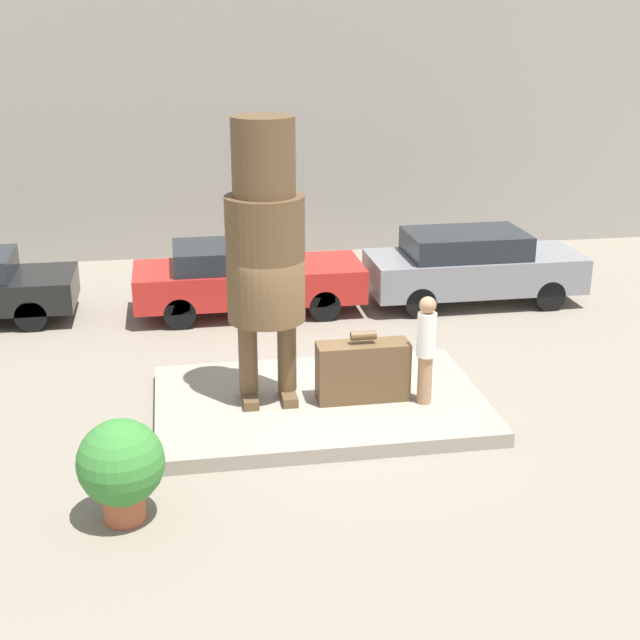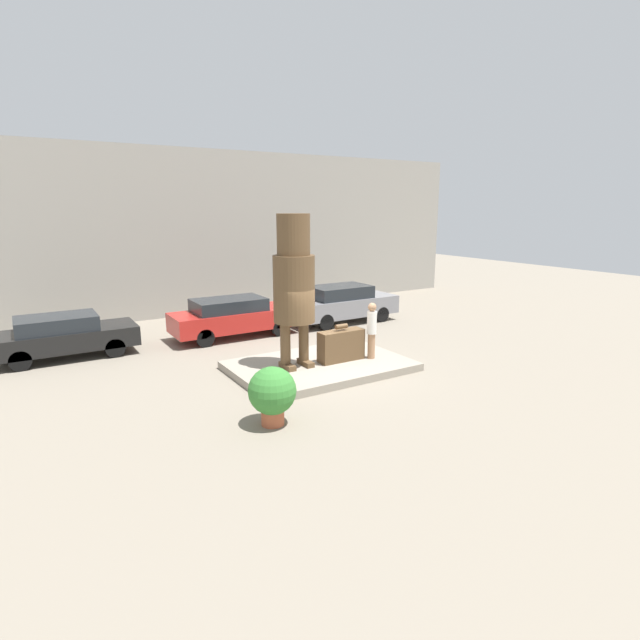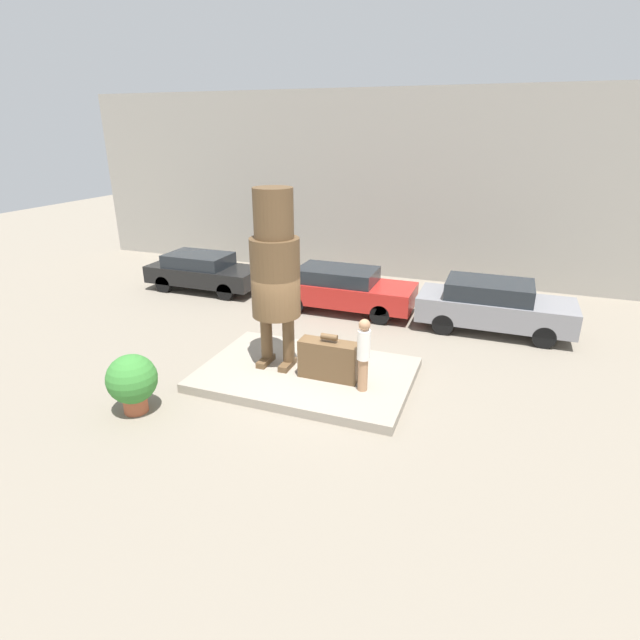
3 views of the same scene
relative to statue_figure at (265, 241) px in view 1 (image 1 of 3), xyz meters
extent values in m
plane|color=gray|center=(0.80, -0.09, -2.77)|extent=(60.00, 60.00, 0.00)
cube|color=gray|center=(0.80, -0.09, -2.66)|extent=(5.11, 3.44, 0.22)
cube|color=gray|center=(0.80, 9.78, 0.84)|extent=(28.00, 0.60, 7.20)
cube|color=brown|center=(-0.30, -0.10, -2.47)|extent=(0.23, 0.67, 0.15)
cube|color=brown|center=(0.30, -0.10, -2.47)|extent=(0.23, 0.67, 0.15)
cylinder|color=brown|center=(-0.30, 0.00, -1.81)|extent=(0.29, 0.29, 1.18)
cylinder|color=brown|center=(0.30, 0.00, -1.81)|extent=(0.29, 0.29, 1.18)
cylinder|color=brown|center=(0.00, 0.00, -0.27)|extent=(1.18, 1.18, 1.89)
cylinder|color=brown|center=(0.00, 0.00, 1.24)|extent=(0.92, 0.92, 1.13)
cube|color=brown|center=(1.45, -0.25, -2.08)|extent=(1.43, 0.47, 0.93)
cylinder|color=brown|center=(1.45, -0.25, -1.49)|extent=(0.39, 0.14, 0.14)
cylinder|color=#A87A56|center=(2.36, -0.54, -2.16)|extent=(0.22, 0.22, 0.78)
cylinder|color=white|center=(2.36, -0.54, -1.42)|extent=(0.29, 0.29, 0.69)
sphere|color=#A87A56|center=(2.36, -0.54, -0.95)|extent=(0.26, 0.26, 0.26)
cylinder|color=black|center=(-4.16, 6.00, -2.45)|extent=(0.62, 0.18, 0.62)
cylinder|color=black|center=(-4.16, 4.45, -2.45)|extent=(0.62, 0.18, 0.62)
cube|color=#B2231E|center=(0.16, 4.87, -2.10)|extent=(4.67, 1.73, 0.69)
cube|color=#1E2328|center=(-0.07, 4.87, -1.53)|extent=(2.57, 1.56, 0.45)
cylinder|color=black|center=(1.61, 5.64, -2.45)|extent=(0.64, 0.18, 0.64)
cylinder|color=black|center=(1.61, 4.09, -2.45)|extent=(0.64, 0.18, 0.64)
cylinder|color=black|center=(-1.28, 5.64, -2.45)|extent=(0.64, 0.18, 0.64)
cylinder|color=black|center=(-1.28, 4.09, -2.45)|extent=(0.64, 0.18, 0.64)
cube|color=gray|center=(4.97, 4.74, -2.08)|extent=(4.51, 1.78, 0.74)
cube|color=#1E2328|center=(4.74, 4.74, -1.46)|extent=(2.48, 1.60, 0.50)
cylinder|color=black|center=(6.36, 5.54, -2.45)|extent=(0.64, 0.18, 0.64)
cylinder|color=black|center=(6.36, 3.95, -2.45)|extent=(0.64, 0.18, 0.64)
cylinder|color=black|center=(3.57, 5.54, -2.45)|extent=(0.64, 0.18, 0.64)
cylinder|color=black|center=(3.57, 3.95, -2.45)|extent=(0.64, 0.18, 0.64)
cylinder|color=#AD5638|center=(-2.12, -2.81, -2.60)|extent=(0.51, 0.51, 0.34)
sphere|color=#387F33|center=(-2.12, -2.81, -1.97)|extent=(1.07, 1.07, 1.07)
camera|label=1|loc=(-1.35, -12.69, 3.25)|focal=50.00mm
camera|label=2|loc=(-6.66, -12.16, 1.98)|focal=28.00mm
camera|label=3|loc=(4.96, -10.28, 3.06)|focal=28.00mm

